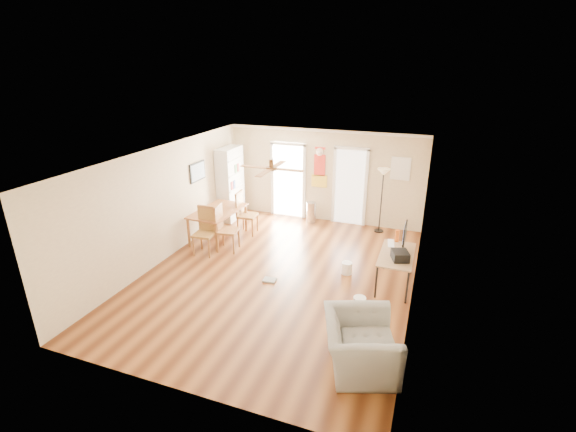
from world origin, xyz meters
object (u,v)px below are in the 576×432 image
at_px(bookshelf, 230,184).
at_px(wastebasket_b, 359,304).
at_px(torchiere_lamp, 381,201).
at_px(dining_table, 219,224).
at_px(dining_chair_near, 204,232).
at_px(trash_can, 311,212).
at_px(dining_chair_right_b, 228,228).
at_px(armchair, 360,344).
at_px(dining_chair_right_a, 247,213).
at_px(computer_desk, 395,269).
at_px(printer, 400,256).
at_px(wastebasket_a, 347,268).

distance_m(bookshelf, wastebasket_b, 5.63).
bearing_deg(bookshelf, torchiere_lamp, -4.23).
xyz_separation_m(dining_table, wastebasket_b, (4.03, -1.98, -0.25)).
height_order(dining_chair_near, trash_can, dining_chair_near).
distance_m(dining_chair_right_b, torchiere_lamp, 4.07).
relative_size(bookshelf, dining_table, 1.34).
bearing_deg(armchair, dining_chair_right_a, 24.41).
distance_m(torchiere_lamp, armchair, 5.37).
xyz_separation_m(trash_can, computer_desk, (2.62, -2.72, 0.05)).
height_order(dining_chair_right_b, wastebasket_b, dining_chair_right_b).
height_order(dining_chair_right_a, computer_desk, dining_chair_right_a).
height_order(dining_chair_near, printer, dining_chair_near).
bearing_deg(printer, trash_can, 112.54).
bearing_deg(bookshelf, trash_can, 1.26).
height_order(torchiere_lamp, printer, torchiere_lamp).
bearing_deg(torchiere_lamp, dining_chair_right_b, -143.51).
bearing_deg(armchair, wastebasket_a, -2.58).
relative_size(dining_table, computer_desk, 1.18).
xyz_separation_m(dining_chair_right_b, dining_chair_near, (-0.42, -0.37, -0.00)).
distance_m(dining_chair_right_b, dining_chair_near, 0.56).
distance_m(dining_chair_right_b, trash_can, 2.78).
bearing_deg(torchiere_lamp, trash_can, 179.83).
relative_size(dining_chair_right_b, trash_can, 1.90).
bearing_deg(dining_table, printer, -13.05).
distance_m(dining_table, dining_chair_near, 0.92).
height_order(dining_chair_right_b, wastebasket_a, dining_chair_right_b).
bearing_deg(armchair, dining_chair_right_b, 33.47).
xyz_separation_m(bookshelf, wastebasket_b, (4.40, -3.39, -0.90)).
bearing_deg(wastebasket_b, bookshelf, 142.33).
height_order(dining_table, wastebasket_a, dining_table).
bearing_deg(computer_desk, dining_chair_near, -179.05).
xyz_separation_m(dining_table, torchiere_lamp, (3.82, 1.89, 0.48)).
height_order(dining_chair_right_b, dining_chair_near, dining_chair_right_b).
height_order(computer_desk, armchair, armchair).
xyz_separation_m(printer, wastebasket_a, (-1.09, 0.37, -0.66)).
distance_m(dining_chair_right_a, wastebasket_b, 4.33).
distance_m(torchiere_lamp, computer_desk, 2.85).
xyz_separation_m(dining_chair_near, trash_can, (1.77, 2.79, -0.26)).
xyz_separation_m(computer_desk, wastebasket_b, (-0.50, -1.16, -0.22)).
height_order(dining_chair_right_a, dining_chair_near, same).
xyz_separation_m(dining_table, computer_desk, (4.52, -0.82, -0.04)).
height_order(dining_chair_right_b, trash_can, dining_chair_right_b).
bearing_deg(armchair, bookshelf, 25.20).
bearing_deg(dining_chair_near, bookshelf, 97.53).
height_order(printer, armchair, printer).
height_order(bookshelf, dining_table, bookshelf).
height_order(dining_table, dining_chair_right_a, dining_chair_right_a).
distance_m(wastebasket_a, wastebasket_b, 1.38).
distance_m(dining_table, wastebasket_a, 3.59).
height_order(trash_can, computer_desk, computer_desk).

